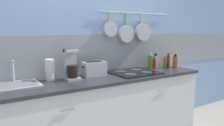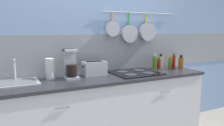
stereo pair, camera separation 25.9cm
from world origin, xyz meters
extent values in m
cube|color=#84A3CC|center=(0.00, 0.35, 1.30)|extent=(7.20, 0.06, 2.60)
cube|color=gray|center=(0.00, 0.34, 1.15)|extent=(7.20, 0.07, 0.49)
cylinder|color=#B7BABF|center=(0.64, 0.29, 1.68)|extent=(1.19, 0.02, 0.02)
cylinder|color=orange|center=(0.20, 0.29, 1.62)|extent=(0.02, 0.02, 0.12)
cylinder|color=#B7BABF|center=(0.20, 0.27, 1.46)|extent=(0.20, 0.05, 0.20)
cylinder|color=green|center=(0.46, 0.29, 1.59)|extent=(0.02, 0.02, 0.16)
cylinder|color=#B7BABF|center=(0.46, 0.27, 1.40)|extent=(0.24, 0.05, 0.24)
cylinder|color=gold|center=(0.74, 0.29, 1.61)|extent=(0.02, 0.02, 0.13)
cylinder|color=#B7BABF|center=(0.74, 0.26, 1.42)|extent=(0.25, 0.07, 0.25)
cube|color=silver|center=(0.00, 0.00, 0.43)|extent=(2.50, 0.58, 0.87)
cylinder|color=slate|center=(-0.62, -0.30, 0.71)|extent=(0.14, 0.01, 0.01)
cylinder|color=slate|center=(0.62, -0.30, 0.71)|extent=(0.14, 0.01, 0.01)
cube|color=#2D2D33|center=(0.00, 0.00, 0.88)|extent=(2.54, 0.62, 0.03)
cube|color=#B7BABF|center=(-1.00, 0.11, 0.91)|extent=(0.45, 0.37, 0.01)
cube|color=slate|center=(-1.00, 0.11, 0.92)|extent=(0.39, 0.29, 0.00)
cylinder|color=#B7BABF|center=(-1.00, 0.24, 1.02)|extent=(0.03, 0.03, 0.24)
cylinder|color=#B7BABF|center=(-1.00, 0.17, 1.13)|extent=(0.02, 0.15, 0.02)
cylinder|color=white|center=(-0.63, 0.17, 1.02)|extent=(0.10, 0.10, 0.23)
cube|color=#B7BABF|center=(-0.42, 0.08, 0.91)|extent=(0.15, 0.19, 0.02)
cube|color=#B7BABF|center=(-0.42, 0.14, 1.07)|extent=(0.14, 0.06, 0.33)
cylinder|color=black|center=(-0.42, 0.06, 0.99)|extent=(0.12, 0.12, 0.14)
cube|color=#B7BABF|center=(-0.42, 0.10, 1.22)|extent=(0.14, 0.14, 0.02)
cube|color=#B7BABF|center=(-0.11, 0.14, 0.99)|extent=(0.28, 0.16, 0.17)
cube|color=black|center=(-0.11, 0.11, 1.07)|extent=(0.21, 0.03, 0.00)
cube|color=black|center=(-0.11, 0.16, 1.07)|extent=(0.21, 0.03, 0.00)
cube|color=black|center=(-0.26, 0.14, 1.02)|extent=(0.02, 0.02, 0.02)
cube|color=black|center=(0.40, 0.03, 0.91)|extent=(0.58, 0.54, 0.01)
cylinder|color=#38383D|center=(0.27, -0.08, 0.91)|extent=(0.15, 0.15, 0.00)
cylinder|color=#38383D|center=(0.53, -0.08, 0.91)|extent=(0.15, 0.15, 0.00)
cylinder|color=#38383D|center=(0.27, 0.13, 0.91)|extent=(0.15, 0.15, 0.00)
cylinder|color=#38383D|center=(0.53, 0.13, 0.91)|extent=(0.15, 0.15, 0.00)
cylinder|color=#4C721E|center=(0.81, 0.16, 0.99)|extent=(0.07, 0.07, 0.18)
cylinder|color=beige|center=(0.81, 0.16, 1.10)|extent=(0.04, 0.04, 0.04)
cylinder|color=red|center=(0.88, 0.16, 0.97)|extent=(0.05, 0.05, 0.13)
cylinder|color=#194C19|center=(0.88, 0.16, 1.05)|extent=(0.03, 0.03, 0.03)
cylinder|color=#BFB799|center=(0.95, 0.20, 0.98)|extent=(0.07, 0.07, 0.17)
cylinder|color=black|center=(0.95, 0.20, 1.09)|extent=(0.04, 0.04, 0.04)
cylinder|color=#4C721E|center=(1.02, 0.08, 0.98)|extent=(0.06, 0.06, 0.15)
cylinder|color=#B28C19|center=(1.02, 0.08, 1.07)|extent=(0.03, 0.03, 0.03)
cylinder|color=red|center=(1.09, 0.08, 0.99)|extent=(0.05, 0.05, 0.18)
cylinder|color=#194C19|center=(1.09, 0.08, 1.10)|extent=(0.03, 0.03, 0.04)
cylinder|color=#8C5919|center=(1.16, 0.01, 0.98)|extent=(0.07, 0.07, 0.16)
cylinder|color=black|center=(1.16, 0.01, 1.08)|extent=(0.04, 0.04, 0.04)
camera|label=1|loc=(-1.31, -2.18, 1.45)|focal=35.00mm
camera|label=2|loc=(-1.08, -2.30, 1.45)|focal=35.00mm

